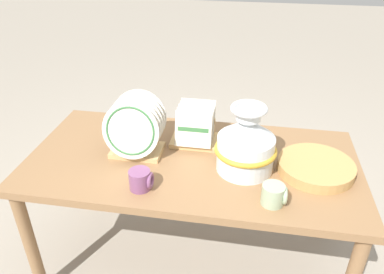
# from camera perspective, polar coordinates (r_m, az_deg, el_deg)

# --- Properties ---
(ground_plane) EXTENTS (14.00, 14.00, 0.00)m
(ground_plane) POSITION_cam_1_polar(r_m,az_deg,el_deg) (2.09, 0.00, -18.00)
(ground_plane) COLOR gray
(display_table) EXTENTS (1.46, 0.72, 0.64)m
(display_table) POSITION_cam_1_polar(r_m,az_deg,el_deg) (1.71, 0.00, -5.27)
(display_table) COLOR olive
(display_table) RESTS_ON ground_plane
(ceramic_vase) EXTENTS (0.26, 0.26, 0.30)m
(ceramic_vase) POSITION_cam_1_polar(r_m,az_deg,el_deg) (1.55, 8.24, -0.98)
(ceramic_vase) COLOR silver
(ceramic_vase) RESTS_ON display_table
(dish_rack_round_plates) EXTENTS (0.25, 0.20, 0.27)m
(dish_rack_round_plates) POSITION_cam_1_polar(r_m,az_deg,el_deg) (1.66, -8.68, 0.94)
(dish_rack_round_plates) COLOR tan
(dish_rack_round_plates) RESTS_ON display_table
(dish_rack_square_plates) EXTENTS (0.23, 0.18, 0.19)m
(dish_rack_square_plates) POSITION_cam_1_polar(r_m,az_deg,el_deg) (1.75, 0.55, 0.99)
(dish_rack_square_plates) COLOR tan
(dish_rack_square_plates) RESTS_ON display_table
(wicker_charger_stack) EXTENTS (0.32, 0.32, 0.04)m
(wicker_charger_stack) POSITION_cam_1_polar(r_m,az_deg,el_deg) (1.65, 18.34, -4.36)
(wicker_charger_stack) COLOR tan
(wicker_charger_stack) RESTS_ON display_table
(mug_plum_glaze) EXTENTS (0.09, 0.09, 0.08)m
(mug_plum_glaze) POSITION_cam_1_polar(r_m,az_deg,el_deg) (1.48, -7.78, -6.48)
(mug_plum_glaze) COLOR #7A4770
(mug_plum_glaze) RESTS_ON display_table
(mug_sage_glaze) EXTENTS (0.09, 0.09, 0.08)m
(mug_sage_glaze) POSITION_cam_1_polar(r_m,az_deg,el_deg) (1.43, 12.40, -8.59)
(mug_sage_glaze) COLOR #9EB28E
(mug_sage_glaze) RESTS_ON display_table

